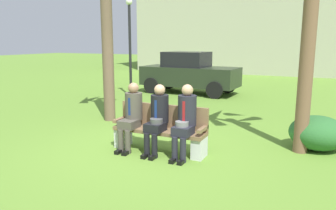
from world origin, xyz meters
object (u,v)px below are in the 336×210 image
Objects in this scene: seated_man_middle at (158,116)px; street_lamp at (130,38)px; seated_man_right at (185,118)px; parked_car_near at (189,73)px; seated_man_left at (132,113)px; shrub_near_bench at (318,133)px; park_bench at (160,130)px.

street_lamp is at bearing 125.88° from seated_man_middle.
seated_man_right is (0.56, 0.00, 0.02)m from seated_man_middle.
seated_man_right is 0.34× the size of parked_car_near.
seated_man_right is at bearing -0.16° from seated_man_left.
seated_man_right is 2.69m from shrub_near_bench.
park_bench reaches higher than shrub_near_bench.
seated_man_right is 7.12m from street_lamp.
seated_man_left is 1.00× the size of seated_man_middle.
shrub_near_bench is (2.76, 1.37, -0.08)m from park_bench.
street_lamp reaches higher than shrub_near_bench.
park_bench is at bearing 167.42° from seated_man_right.
seated_man_left reaches higher than seated_man_middle.
street_lamp reaches higher than seated_man_left.
seated_man_middle is 0.36× the size of street_lamp.
parked_car_near is at bearing 131.33° from shrub_near_bench.
seated_man_middle is 1.21× the size of shrub_near_bench.
park_bench is 1.70× the size of shrub_near_bench.
park_bench is 0.46× the size of parked_car_near.
seated_man_left is (-0.57, -0.12, 0.31)m from park_bench.
park_bench is 0.51× the size of street_lamp.
parked_car_near is (-2.18, 7.00, 0.42)m from park_bench.
park_bench is 0.34m from seated_man_middle.
street_lamp is at bearing 121.67° from seated_man_left.
seated_man_left reaches higher than park_bench.
seated_man_right is at bearing -50.36° from street_lamp.
shrub_near_bench is at bearing 28.57° from seated_man_middle.
street_lamp is at bearing 149.78° from shrub_near_bench.
shrub_near_bench is 7.51m from parked_car_near.
seated_man_left is 0.98× the size of seated_man_right.
park_bench is at bearing 12.25° from seated_man_left.
street_lamp is at bearing 126.50° from park_bench.
parked_car_near reaches higher than park_bench.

